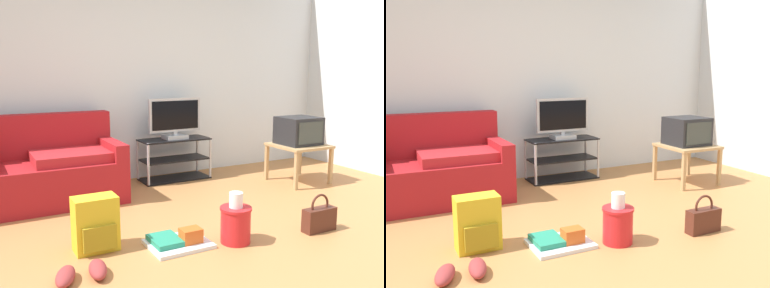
{
  "view_description": "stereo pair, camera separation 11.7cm",
  "coord_description": "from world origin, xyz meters",
  "views": [
    {
      "loc": [
        -1.62,
        -2.48,
        1.35
      ],
      "look_at": [
        0.4,
        1.29,
        0.59
      ],
      "focal_mm": 39.45,
      "sensor_mm": 36.0,
      "label": 1
    },
    {
      "loc": [
        -1.51,
        -2.54,
        1.35
      ],
      "look_at": [
        0.4,
        1.29,
        0.59
      ],
      "focal_mm": 39.45,
      "sensor_mm": 36.0,
      "label": 2
    }
  ],
  "objects": [
    {
      "name": "tv_stand",
      "position": [
        0.6,
        2.12,
        0.26
      ],
      "size": [
        0.86,
        0.37,
        0.51
      ],
      "color": "black",
      "rests_on": "ground_plane"
    },
    {
      "name": "side_table",
      "position": [
        1.87,
        1.3,
        0.4
      ],
      "size": [
        0.59,
        0.59,
        0.46
      ],
      "color": "tan",
      "rests_on": "ground_plane"
    },
    {
      "name": "sneakers_pair",
      "position": [
        -1.04,
        0.11,
        0.04
      ],
      "size": [
        0.4,
        0.29,
        0.09
      ],
      "color": "#993333",
      "rests_on": "ground_plane"
    },
    {
      "name": "handbag",
      "position": [
        0.93,
        0.0,
        0.11
      ],
      "size": [
        0.3,
        0.11,
        0.32
      ],
      "rotation": [
        0.0,
        0.0,
        0.49
      ],
      "color": "#4C2319",
      "rests_on": "ground_plane"
    },
    {
      "name": "ground_plane",
      "position": [
        0.0,
        0.0,
        -0.01
      ],
      "size": [
        9.0,
        9.8,
        0.02
      ],
      "primitive_type": "cube",
      "color": "#B27542"
    },
    {
      "name": "flat_tv",
      "position": [
        0.6,
        2.1,
        0.76
      ],
      "size": [
        0.67,
        0.22,
        0.5
      ],
      "color": "#B2B2B7",
      "rests_on": "tv_stand"
    },
    {
      "name": "floor_tray",
      "position": [
        -0.26,
        0.28,
        0.04
      ],
      "size": [
        0.47,
        0.37,
        0.14
      ],
      "color": "silver",
      "rests_on": "ground_plane"
    },
    {
      "name": "crt_tv",
      "position": [
        1.87,
        1.32,
        0.63
      ],
      "size": [
        0.44,
        0.42,
        0.33
      ],
      "color": "#232326",
      "rests_on": "side_table"
    },
    {
      "name": "couch",
      "position": [
        -1.26,
        1.93,
        0.33
      ],
      "size": [
        2.08,
        0.84,
        0.89
      ],
      "color": "maroon",
      "rests_on": "ground_plane"
    },
    {
      "name": "backpack",
      "position": [
        -0.84,
        0.51,
        0.2
      ],
      "size": [
        0.33,
        0.27,
        0.42
      ],
      "rotation": [
        0.0,
        0.0,
        -0.22
      ],
      "color": "gold",
      "rests_on": "ground_plane"
    },
    {
      "name": "cleaning_bucket",
      "position": [
        0.17,
        0.14,
        0.17
      ],
      "size": [
        0.25,
        0.25,
        0.41
      ],
      "color": "red",
      "rests_on": "ground_plane"
    },
    {
      "name": "wall_back",
      "position": [
        0.0,
        2.45,
        1.35
      ],
      "size": [
        9.0,
        0.1,
        2.7
      ],
      "primitive_type": "cube",
      "color": "silver",
      "rests_on": "ground_plane"
    }
  ]
}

